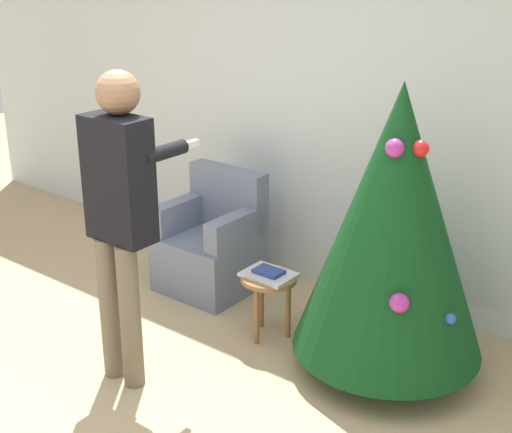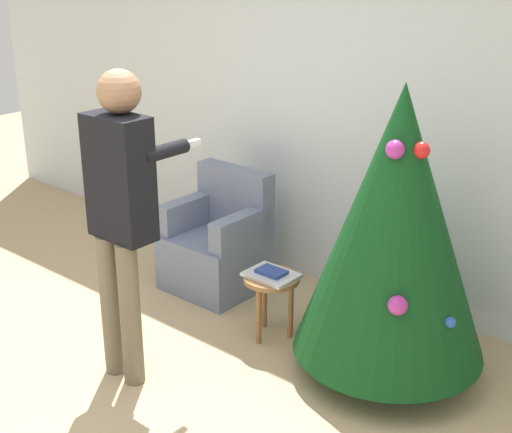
# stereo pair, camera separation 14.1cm
# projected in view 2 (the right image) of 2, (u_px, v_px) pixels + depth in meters

# --- Properties ---
(ground_plane) EXTENTS (14.00, 14.00, 0.00)m
(ground_plane) POSITION_uv_depth(u_px,v_px,m) (96.00, 419.00, 3.83)
(ground_plane) COLOR tan
(wall_back) EXTENTS (8.00, 0.06, 2.70)m
(wall_back) POSITION_uv_depth(u_px,v_px,m) (339.00, 104.00, 4.94)
(wall_back) COLOR silver
(wall_back) RESTS_ON ground_plane
(christmas_tree) EXTENTS (1.11, 1.11, 1.73)m
(christmas_tree) POSITION_uv_depth(u_px,v_px,m) (395.00, 224.00, 3.94)
(christmas_tree) COLOR brown
(christmas_tree) RESTS_ON ground_plane
(armchair) EXTENTS (0.64, 0.60, 0.87)m
(armchair) POSITION_uv_depth(u_px,v_px,m) (218.00, 245.00, 5.22)
(armchair) COLOR slate
(armchair) RESTS_ON ground_plane
(person_standing) EXTENTS (0.40, 0.57, 1.79)m
(person_standing) POSITION_uv_depth(u_px,v_px,m) (121.00, 202.00, 3.87)
(person_standing) COLOR #6B604C
(person_standing) RESTS_ON ground_plane
(side_stool) EXTENTS (0.36, 0.36, 0.43)m
(side_stool) POSITION_uv_depth(u_px,v_px,m) (271.00, 287.00, 4.53)
(side_stool) COLOR olive
(side_stool) RESTS_ON ground_plane
(laptop) EXTENTS (0.32, 0.24, 0.02)m
(laptop) POSITION_uv_depth(u_px,v_px,m) (271.00, 275.00, 4.50)
(laptop) COLOR silver
(laptop) RESTS_ON side_stool
(book) EXTENTS (0.18, 0.13, 0.02)m
(book) POSITION_uv_depth(u_px,v_px,m) (272.00, 272.00, 4.49)
(book) COLOR navy
(book) RESTS_ON laptop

